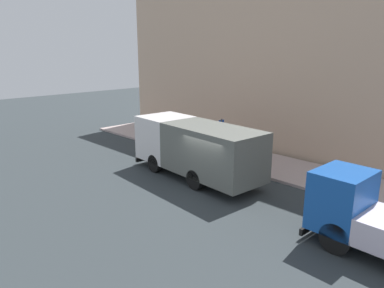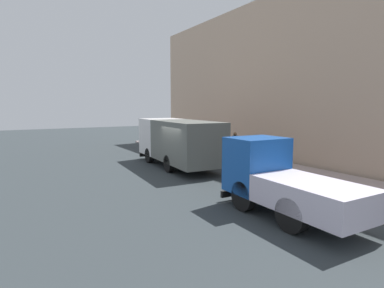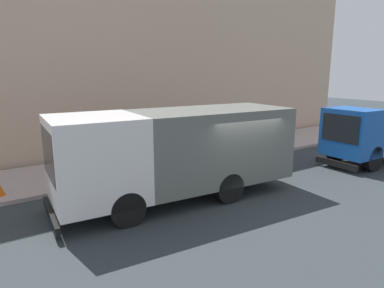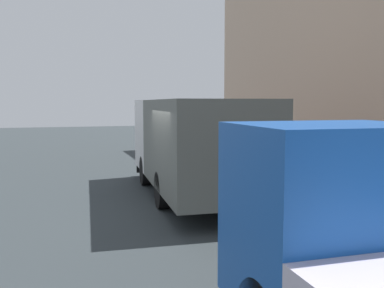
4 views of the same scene
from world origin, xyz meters
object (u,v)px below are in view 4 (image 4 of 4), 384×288
large_utility_truck (192,141)px  street_sign_post (266,138)px  pedestrian_walking (320,155)px  traffic_cone_orange (226,157)px

large_utility_truck → street_sign_post: size_ratio=3.18×
pedestrian_walking → street_sign_post: bearing=177.1°
large_utility_truck → pedestrian_walking: size_ratio=4.25×
large_utility_truck → street_sign_post: large_utility_truck is taller
large_utility_truck → traffic_cone_orange: (3.01, 4.74, -1.15)m
pedestrian_walking → large_utility_truck: bearing=-145.3°
large_utility_truck → pedestrian_walking: (3.92, -0.52, -0.49)m
traffic_cone_orange → street_sign_post: size_ratio=0.25×
pedestrian_walking → traffic_cone_orange: 5.38m
pedestrian_walking → traffic_cone_orange: pedestrian_walking is taller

